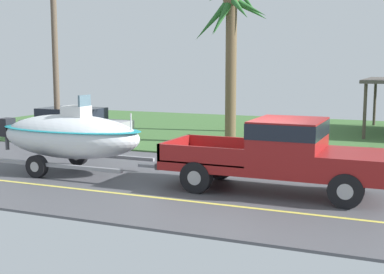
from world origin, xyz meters
The scene contains 7 objects.
ground centered at (0.00, 8.38, -0.01)m, with size 36.00×22.00×0.11m.
pickup_truck_towing centered at (0.93, -0.07, 1.03)m, with size 5.75×2.07×1.85m.
boat_on_trailer centered at (-5.57, -0.07, 1.09)m, with size 5.77×2.21×2.32m.
parked_sedan_near centered at (-9.21, 5.32, 0.67)m, with size 4.45×1.92×1.38m.
palm_tree_near_right centered at (-4.26, 10.59, 5.39)m, with size 2.68×2.71×7.21m.
palm_tree_far_left centered at (-3.04, 7.12, 4.33)m, with size 2.97×3.23×6.07m.
utility_pole centered at (-9.66, 4.73, 3.84)m, with size 0.24×1.80×7.38m.
Camera 1 is at (3.88, -12.99, 3.22)m, focal length 49.76 mm.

